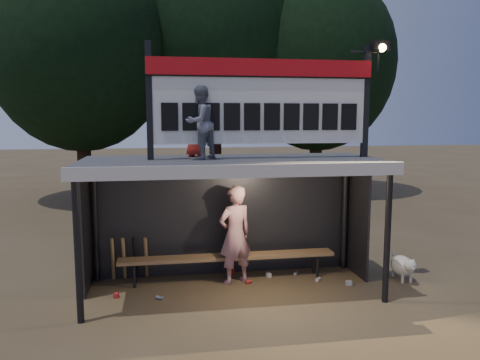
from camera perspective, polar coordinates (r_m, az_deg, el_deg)
The scene contains 13 objects.
ground at distance 8.41m, azimuth -0.93°, elevation -13.34°, with size 80.00×80.00×0.00m, color brown.
player at distance 8.52m, azimuth -0.59°, elevation -6.68°, with size 0.66×0.43×1.80m, color silver.
child_a at distance 7.72m, azimuth -4.92°, elevation 6.96°, with size 0.58×0.46×1.20m, color slate.
child_b at distance 8.27m, azimuth -5.46°, elevation 5.87°, with size 0.43×0.28×0.88m, color #AF221A.
dugout_shelter at distance 8.17m, azimuth -1.20°, elevation -0.55°, with size 5.10×2.08×2.32m.
scoreboard_assembly at distance 7.95m, azimuth 3.07°, elevation 9.90°, with size 4.10×0.27×1.99m.
bench at distance 8.78m, azimuth -1.47°, elevation -9.43°, with size 4.00×0.35×0.48m.
tree_left at distance 18.17m, azimuth -18.99°, elevation 15.13°, with size 6.46×6.46×9.27m.
tree_mid at distance 19.64m, azimuth -3.11°, elevation 16.84°, with size 7.22×7.22×10.36m.
tree_right at distance 19.40m, azimuth 9.45°, elevation 13.95°, with size 6.08×6.08×8.72m.
dog at distance 9.32m, azimuth 19.29°, elevation -9.84°, with size 0.36×0.81×0.49m.
bats at distance 8.99m, azimuth -13.32°, elevation -9.26°, with size 0.67×0.35×0.84m.
litter at distance 8.72m, azimuth 1.34°, elevation -12.28°, with size 4.19×1.19×0.08m.
Camera 1 is at (-1.15, -7.77, 3.00)m, focal length 35.00 mm.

